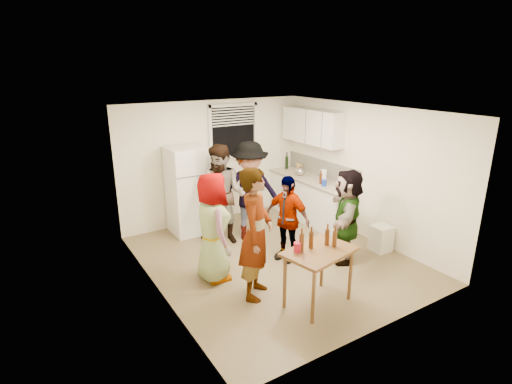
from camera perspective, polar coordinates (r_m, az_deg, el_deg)
room at (r=6.91m, az=2.66°, el=-9.52°), size 4.00×4.50×2.50m
window at (r=8.37m, az=-3.25°, el=8.68°), size 1.12×0.10×1.06m
refrigerator at (r=7.80m, az=-9.69°, el=0.23°), size 0.70×0.70×1.70m
counter_lower at (r=8.54m, az=7.76°, el=-1.09°), size 0.60×2.20×0.86m
countertop at (r=8.41m, az=7.88°, el=1.81°), size 0.64×2.22×0.04m
backsplash at (r=8.54m, az=9.42°, el=3.37°), size 0.03×2.20×0.36m
upper_cabinets at (r=8.42m, az=8.01°, el=9.28°), size 0.34×1.60×0.70m
kettle at (r=8.61m, az=6.30°, el=2.38°), size 0.25×0.21×0.20m
paper_towel at (r=8.11m, az=9.54°, el=1.27°), size 0.13×0.13×0.27m
wine_bottle at (r=9.15m, az=4.39°, el=3.36°), size 0.07×0.07×0.28m
beer_bottle_counter at (r=8.04m, az=9.19°, el=1.16°), size 0.05×0.05×0.21m
blue_cup at (r=7.91m, az=9.68°, el=0.85°), size 0.09×0.09×0.13m
picture_frame at (r=9.04m, az=6.21°, el=3.61°), size 0.02×0.18×0.15m
trash_bin at (r=7.43m, az=17.44°, el=-6.21°), size 0.33×0.33×0.46m
serving_table at (r=5.83m, az=8.68°, el=-15.38°), size 1.06×0.81×0.81m
beer_bottle_table at (r=5.37m, az=6.47°, el=-8.38°), size 0.06×0.06×0.24m
red_cup at (r=5.35m, az=5.91°, el=-8.50°), size 0.10×0.10×0.13m
guest_grey at (r=6.39m, az=-5.94°, el=-12.03°), size 1.77×1.02×0.54m
guest_stripe at (r=5.95m, az=-0.02°, el=-14.36°), size 1.83×1.81×0.45m
guest_back_left at (r=7.57m, az=-4.65°, el=-7.01°), size 1.95×1.91×0.70m
guest_back_right at (r=7.71m, az=-0.89°, el=-6.48°), size 1.81×2.17×0.69m
guest_black at (r=6.94m, az=4.29°, el=-9.41°), size 1.67×1.28×0.36m
guest_orange at (r=7.06m, az=12.41°, el=-9.31°), size 2.16×2.15×0.47m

